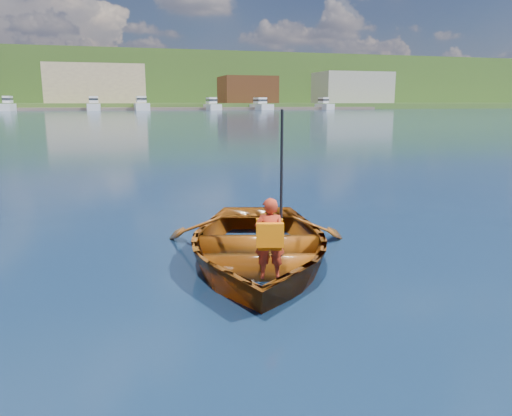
% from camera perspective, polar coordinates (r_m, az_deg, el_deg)
% --- Properties ---
extents(ground, '(600.00, 600.00, 0.00)m').
position_cam_1_polar(ground, '(6.76, -5.04, -7.97)').
color(ground, '#102046').
rests_on(ground, ground).
extents(rowboat, '(4.07, 4.91, 0.88)m').
position_cam_1_polar(rowboat, '(7.24, 0.10, -4.14)').
color(rowboat, brown).
rests_on(rowboat, ground).
extents(child_paddler, '(0.43, 0.41, 2.12)m').
position_cam_1_polar(child_paddler, '(6.29, 1.60, -3.33)').
color(child_paddler, '#B43019').
rests_on(child_paddler, ground).
extents(shoreline, '(400.00, 140.00, 22.00)m').
position_cam_1_polar(shoreline, '(242.99, -16.25, 13.42)').
color(shoreline, '#3B5823').
rests_on(shoreline, ground).
extents(dock, '(159.92, 14.38, 0.80)m').
position_cam_1_polar(dock, '(154.28, -15.37, 10.87)').
color(dock, brown).
rests_on(dock, ground).
extents(waterfront_buildings, '(202.00, 16.00, 14.00)m').
position_cam_1_polar(waterfront_buildings, '(171.46, -18.77, 13.20)').
color(waterfront_buildings, brown).
rests_on(waterfront_buildings, ground).
extents(marina_yachts, '(142.53, 13.61, 4.29)m').
position_cam_1_polar(marina_yachts, '(149.79, -19.57, 10.97)').
color(marina_yachts, silver).
rests_on(marina_yachts, ground).
extents(hillside_trees, '(286.40, 80.77, 24.56)m').
position_cam_1_polar(hillside_trees, '(248.50, -11.13, 15.57)').
color(hillside_trees, '#382314').
rests_on(hillside_trees, ground).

